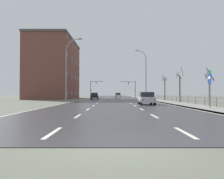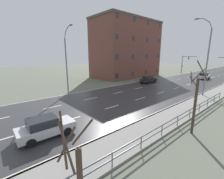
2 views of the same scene
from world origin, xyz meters
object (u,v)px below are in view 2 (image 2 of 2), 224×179
Objects in this scene: street_lamp_midground at (206,59)px; car_near_left at (46,127)px; brick_building at (126,49)px; car_mid_centre at (204,76)px; car_distant at (148,79)px; street_lamp_left_bank at (67,62)px; traffic_signal_left at (185,62)px.

street_lamp_midground reaches higher than car_near_left.
street_lamp_midground is at bearing -17.36° from brick_building.
car_mid_centre is 0.21× the size of brick_building.
brick_building is (-10.94, 4.33, 7.00)m from car_distant.
car_distant is at bearing 80.58° from street_lamp_left_bank.
street_lamp_left_bank is at bearing -90.44° from traffic_signal_left.
car_mid_centre is at bearing 66.77° from car_distant.
street_lamp_midground reaches higher than traffic_signal_left.
car_distant is 16.74m from car_mid_centre.
car_near_left is (-3.39, -22.07, -4.78)m from street_lamp_midground.
traffic_signal_left is at bearing 89.56° from street_lamp_left_bank.
street_lamp_left_bank reaches higher than car_near_left.
car_distant is at bearing -109.34° from car_mid_centre.
brick_building reaches higher than car_near_left.
car_mid_centre is (8.77, -8.10, -3.06)m from traffic_signal_left.
street_lamp_midground is 22.83m from car_near_left.
street_lamp_left_bank is at bearing -69.87° from brick_building.
traffic_signal_left is 0.30× the size of brick_building.
car_mid_centre and car_near_left have the same top height.
street_lamp_midground is 2.74× the size of car_mid_centre.
brick_building reaches higher than car_distant.
street_lamp_left_bank reaches higher than traffic_signal_left.
brick_building reaches higher than street_lamp_midground.
car_near_left is at bearing -72.60° from car_distant.
street_lamp_midground reaches higher than street_lamp_left_bank.
street_lamp_left_bank reaches higher than car_mid_centre.
street_lamp_midground is at bearing -14.92° from car_distant.
car_distant is 1.00× the size of car_near_left.
street_lamp_left_bank reaches higher than car_distant.
brick_building is at bearing -144.41° from car_mid_centre.
car_mid_centre is at bearing 107.45° from street_lamp_midground.
brick_building is at bearing 162.64° from street_lamp_midground.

